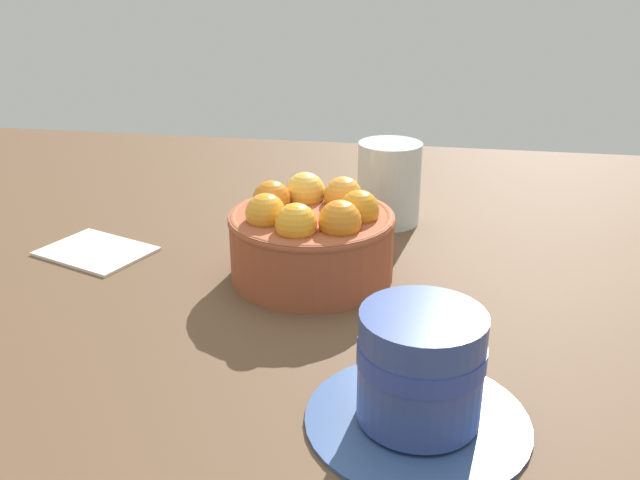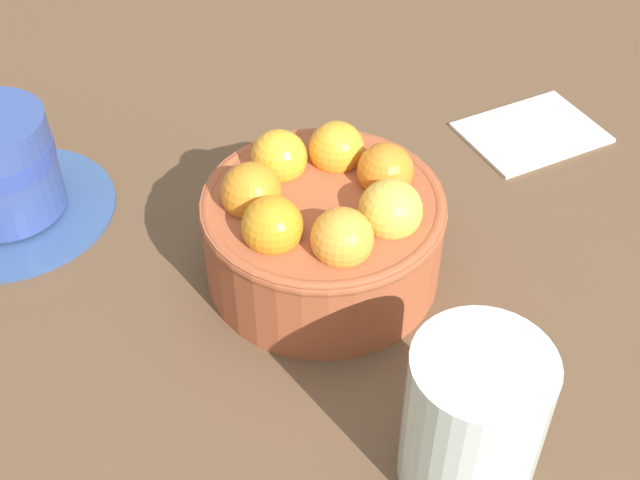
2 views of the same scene
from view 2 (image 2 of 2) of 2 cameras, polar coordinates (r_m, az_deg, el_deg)
The scene contains 4 objects.
ground_plane at distance 58.19cm, azimuth 0.19°, elevation -3.54°, with size 157.25×101.08×4.00cm, color brown.
terracotta_bowl at distance 53.88cm, azimuth 0.21°, elevation 0.95°, with size 15.59×15.59×8.99cm.
water_glass at distance 44.10cm, azimuth 10.32°, elevation -11.88°, with size 7.16×7.16×9.29cm, color silver.
folded_napkin at distance 70.67cm, azimuth 14.13°, elevation 7.17°, with size 10.69×7.85×0.60cm, color white.
Camera 2 is at (-29.43, -27.10, 40.26)cm, focal length 47.31 mm.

